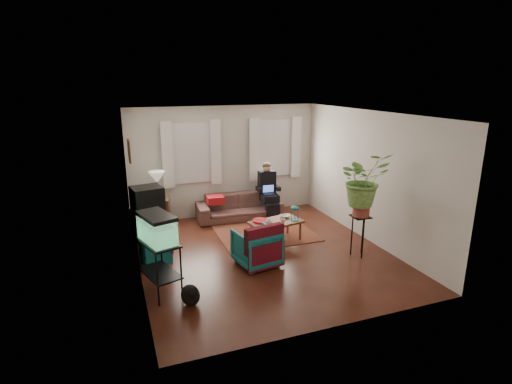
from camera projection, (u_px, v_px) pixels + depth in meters
name	position (u px, v px, depth m)	size (l,w,h in m)	color
floor	(263.00, 253.00, 7.54)	(4.50, 5.00, 0.01)	#4F2B14
ceiling	(264.00, 114.00, 6.83)	(4.50, 5.00, 0.01)	white
wall_back	(225.00, 161.00, 9.44)	(4.50, 0.01, 2.60)	silver
wall_front	(337.00, 236.00, 4.93)	(4.50, 0.01, 2.60)	silver
wall_left	(134.00, 199.00, 6.43)	(0.01, 5.00, 2.60)	silver
wall_right	(369.00, 177.00, 7.94)	(0.01, 5.00, 2.60)	silver
window_left	(191.00, 153.00, 9.09)	(1.08, 0.04, 1.38)	white
window_right	(274.00, 148.00, 9.78)	(1.08, 0.04, 1.38)	white
curtains_left	(192.00, 154.00, 9.02)	(1.36, 0.06, 1.50)	white
curtains_right	(276.00, 149.00, 9.70)	(1.36, 0.06, 1.50)	white
picture_frame	(130.00, 151.00, 7.04)	(0.04, 0.32, 0.40)	#3D2616
area_rug	(265.00, 233.00, 8.52)	(2.00, 1.60, 0.01)	maroon
sofa	(239.00, 203.00, 9.35)	(1.97, 0.78, 0.77)	brown
seated_person	(268.00, 192.00, 9.49)	(0.49, 0.61, 1.17)	black
side_table	(159.00, 213.00, 8.77)	(0.46, 0.46, 0.67)	#3A1F15
table_lamp	(157.00, 186.00, 8.60)	(0.34, 0.34, 0.61)	white
dresser	(150.00, 235.00, 7.30)	(0.47, 0.95, 0.85)	#115C6B
crt_tv	(147.00, 199.00, 7.21)	(0.52, 0.47, 0.46)	black
aquarium_stand	(160.00, 268.00, 6.04)	(0.42, 0.75, 0.84)	black
aquarium	(157.00, 228.00, 5.86)	(0.38, 0.69, 0.44)	#7FD899
black_cat	(190.00, 293.00, 5.78)	(0.27, 0.42, 0.36)	black
armchair	(257.00, 246.00, 7.00)	(0.70, 0.65, 0.71)	#105B64
serape_throw	(265.00, 243.00, 6.73)	(0.72, 0.17, 0.59)	#9E0A0A
coffee_table	(276.00, 231.00, 8.06)	(1.04, 0.56, 0.43)	brown
cup_a	(269.00, 223.00, 7.79)	(0.12, 0.12, 0.09)	white
cup_b	(283.00, 221.00, 7.87)	(0.09, 0.09, 0.09)	beige
bowl	(285.00, 216.00, 8.21)	(0.20, 0.20, 0.05)	white
snack_tray	(260.00, 221.00, 7.97)	(0.32, 0.32, 0.04)	#B21414
birdcage	(295.00, 213.00, 8.02)	(0.17, 0.17, 0.30)	#115B6B
plant_stand	(359.00, 236.00, 7.35)	(0.33, 0.33, 0.78)	black
potted_plant	(363.00, 188.00, 7.10)	(0.88, 0.76, 0.98)	#599947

